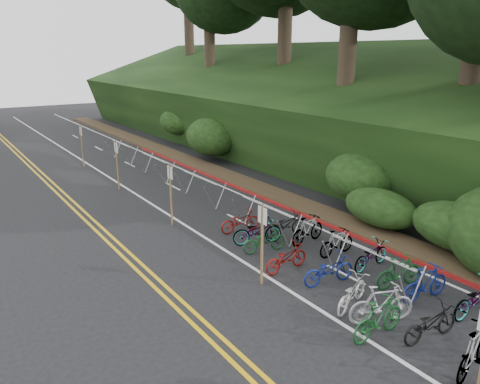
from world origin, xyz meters
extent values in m
cube|color=gold|center=(-2.15, 10.00, 0.00)|extent=(0.12, 80.00, 0.01)
cube|color=gold|center=(-1.85, 10.00, 0.00)|extent=(0.12, 80.00, 0.01)
cube|color=silver|center=(1.00, 10.00, 0.00)|extent=(0.12, 80.00, 0.01)
cube|color=silver|center=(5.20, 10.00, 0.00)|extent=(0.12, 80.00, 0.01)
cube|color=silver|center=(3.10, 4.00, 0.00)|extent=(0.10, 1.60, 0.01)
cube|color=silver|center=(3.10, 10.00, 0.00)|extent=(0.10, 1.60, 0.01)
cube|color=silver|center=(3.10, 16.00, 0.00)|extent=(0.10, 1.60, 0.01)
cube|color=silver|center=(3.10, 22.00, 0.00)|extent=(0.10, 1.60, 0.01)
cube|color=silver|center=(3.10, 28.00, 0.00)|extent=(0.10, 1.60, 0.01)
cube|color=silver|center=(3.10, 34.00, 0.00)|extent=(0.10, 1.60, 0.01)
cube|color=maroon|center=(5.70, 12.00, 0.05)|extent=(0.25, 28.00, 0.10)
cube|color=black|center=(13.50, 22.00, 2.80)|extent=(12.32, 44.00, 9.11)
cube|color=#382819|center=(6.40, 22.00, 0.08)|extent=(1.40, 44.00, 0.16)
ellipsoid|color=#284C19|center=(7.20, 3.00, 1.04)|extent=(2.00, 2.80, 1.60)
ellipsoid|color=#284C19|center=(8.00, 8.00, 1.55)|extent=(2.60, 3.64, 2.08)
ellipsoid|color=#284C19|center=(9.20, 14.00, 1.99)|extent=(2.20, 3.08, 1.76)
ellipsoid|color=#284C19|center=(7.80, 20.00, 1.56)|extent=(3.00, 4.20, 2.40)
ellipsoid|color=#284C19|center=(8.50, 26.00, 1.73)|extent=(2.40, 3.36, 1.92)
ellipsoid|color=#284C19|center=(9.80, 30.00, 2.41)|extent=(2.80, 3.92, 2.24)
ellipsoid|color=#284C19|center=(7.00, 6.00, 0.90)|extent=(1.80, 2.52, 1.44)
ellipsoid|color=#284C19|center=(10.00, 18.00, 2.60)|extent=(3.20, 4.48, 2.56)
cylinder|color=#2D2319|center=(12.00, 6.00, 6.62)|extent=(0.91, 0.91, 7.63)
cylinder|color=#2D2319|center=(11.00, 12.00, 6.08)|extent=(0.88, 0.88, 7.15)
cylinder|color=#2D2319|center=(13.50, 20.00, 7.25)|extent=(0.93, 0.93, 8.11)
cylinder|color=#2D2319|center=(12.50, 28.00, 6.14)|extent=(0.86, 0.86, 6.68)
cylinder|color=#2D2319|center=(15.00, 36.00, 7.32)|extent=(0.91, 0.91, 7.63)
cylinder|color=#9EA0A4|center=(3.00, 3.00, 1.15)|extent=(0.05, 3.00, 0.05)
cylinder|color=#9EA0A4|center=(2.72, 1.60, 0.57)|extent=(0.58, 0.04, 1.13)
cylinder|color=#9EA0A4|center=(3.28, 1.60, 0.57)|extent=(0.58, 0.04, 1.13)
cylinder|color=#9EA0A4|center=(2.72, 4.40, 0.57)|extent=(0.58, 0.04, 1.13)
cylinder|color=#9EA0A4|center=(3.28, 4.40, 0.57)|extent=(0.58, 0.04, 1.13)
cylinder|color=#9EA0A4|center=(3.00, 8.00, 1.15)|extent=(0.05, 3.00, 0.05)
cylinder|color=#9EA0A4|center=(2.72, 6.60, 0.57)|extent=(0.58, 0.04, 1.13)
cylinder|color=#9EA0A4|center=(3.28, 6.60, 0.57)|extent=(0.58, 0.04, 1.13)
cylinder|color=#9EA0A4|center=(2.72, 9.40, 0.57)|extent=(0.58, 0.04, 1.13)
cylinder|color=#9EA0A4|center=(3.28, 9.40, 0.57)|extent=(0.58, 0.04, 1.13)
cylinder|color=#9EA0A4|center=(3.00, 13.00, 1.15)|extent=(0.05, 3.00, 0.05)
cylinder|color=#9EA0A4|center=(2.72, 11.60, 0.57)|extent=(0.58, 0.04, 1.13)
cylinder|color=#9EA0A4|center=(3.28, 11.60, 0.57)|extent=(0.58, 0.04, 1.13)
cylinder|color=#9EA0A4|center=(2.72, 14.40, 0.57)|extent=(0.58, 0.04, 1.13)
cylinder|color=#9EA0A4|center=(3.28, 14.40, 0.57)|extent=(0.58, 0.04, 1.13)
cylinder|color=#9EA0A4|center=(3.00, 18.00, 1.15)|extent=(0.05, 3.00, 0.05)
cylinder|color=#9EA0A4|center=(2.72, 16.60, 0.57)|extent=(0.58, 0.04, 1.13)
cylinder|color=#9EA0A4|center=(3.28, 16.60, 0.57)|extent=(0.58, 0.04, 1.13)
cylinder|color=#9EA0A4|center=(2.72, 19.40, 0.57)|extent=(0.58, 0.04, 1.13)
cylinder|color=#9EA0A4|center=(3.28, 19.40, 0.57)|extent=(0.58, 0.04, 1.13)
cylinder|color=#9EA0A4|center=(3.00, 23.00, 1.15)|extent=(0.05, 3.00, 0.05)
cylinder|color=#9EA0A4|center=(2.72, 21.60, 0.57)|extent=(0.58, 0.04, 1.13)
cylinder|color=#9EA0A4|center=(3.28, 21.60, 0.57)|extent=(0.58, 0.04, 1.13)
cylinder|color=#9EA0A4|center=(2.72, 24.40, 0.57)|extent=(0.58, 0.04, 1.13)
cylinder|color=#9EA0A4|center=(3.28, 24.40, 0.57)|extent=(0.58, 0.04, 1.13)
cylinder|color=brown|center=(0.60, 5.00, 1.25)|extent=(0.08, 0.08, 2.50)
cube|color=silver|center=(0.60, 5.00, 2.15)|extent=(0.02, 0.40, 0.50)
cylinder|color=brown|center=(0.60, 11.00, 1.25)|extent=(0.08, 0.08, 2.50)
cube|color=silver|center=(0.60, 11.00, 2.15)|extent=(0.02, 0.40, 0.50)
cylinder|color=brown|center=(0.60, 17.00, 1.25)|extent=(0.08, 0.08, 2.50)
cube|color=silver|center=(0.60, 17.00, 2.15)|extent=(0.02, 0.40, 0.50)
cylinder|color=brown|center=(0.60, 23.00, 1.25)|extent=(0.08, 0.08, 2.50)
cube|color=silver|center=(0.60, 23.00, 2.15)|extent=(0.02, 0.40, 0.50)
imported|color=#144C1E|center=(1.28, 1.22, 0.52)|extent=(0.50, 1.73, 1.04)
imported|color=slate|center=(1.95, -0.78, 0.55)|extent=(0.86, 1.89, 1.10)
imported|color=black|center=(2.24, 0.47, 0.44)|extent=(0.78, 1.75, 0.89)
imported|color=slate|center=(4.20, 0.48, 0.47)|extent=(0.71, 1.83, 0.95)
imported|color=#9E9EA3|center=(1.85, 1.61, 0.53)|extent=(1.11, 1.83, 1.06)
imported|color=navy|center=(3.77, 1.69, 0.52)|extent=(0.64, 1.75, 1.03)
imported|color=beige|center=(1.79, 2.56, 0.44)|extent=(1.10, 1.76, 0.87)
imported|color=#144C1E|center=(3.78, 2.57, 0.49)|extent=(0.75, 1.67, 0.97)
imported|color=navy|center=(2.24, 3.88, 0.45)|extent=(0.85, 1.79, 0.90)
imported|color=slate|center=(4.11, 3.90, 0.45)|extent=(0.80, 1.76, 0.89)
imported|color=maroon|center=(1.76, 5.27, 0.44)|extent=(0.66, 1.69, 0.87)
imported|color=slate|center=(3.92, 5.22, 0.47)|extent=(0.46, 1.56, 0.93)
imported|color=#144C1E|center=(2.05, 6.82, 0.42)|extent=(0.83, 1.66, 0.84)
imported|color=slate|center=(3.82, 6.56, 0.51)|extent=(0.75, 1.76, 1.03)
imported|color=slate|center=(2.29, 7.54, 0.48)|extent=(1.14, 1.92, 0.95)
imported|color=black|center=(3.58, 7.51, 0.46)|extent=(0.69, 1.79, 0.93)
imported|color=maroon|center=(2.42, 8.84, 0.43)|extent=(0.71, 1.68, 0.86)
camera|label=1|loc=(-6.98, -5.07, 6.62)|focal=35.00mm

